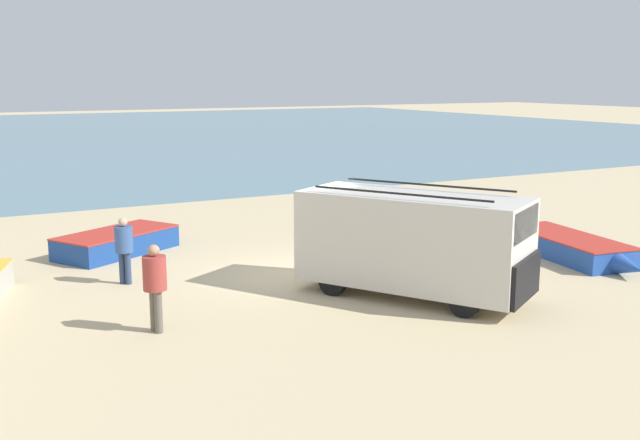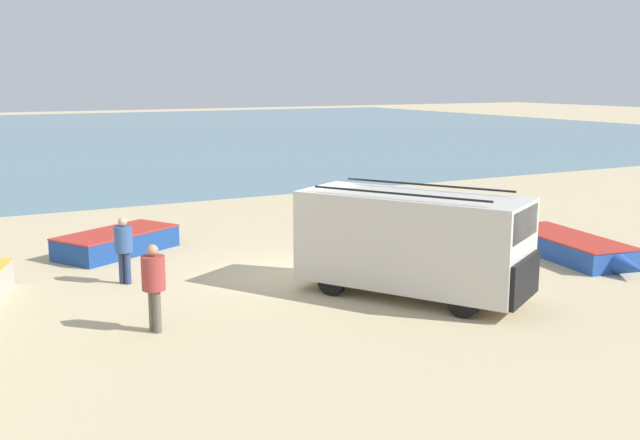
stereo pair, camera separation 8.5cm
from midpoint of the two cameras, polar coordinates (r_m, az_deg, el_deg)
name	(u,v)px [view 1 (the left image)]	position (r m, az deg, el deg)	size (l,w,h in m)	color
ground_plane	(291,274)	(19.14, -2.34, -4.13)	(200.00, 200.00, 0.00)	tan
sea_water	(23,136)	(69.28, -21.74, 5.97)	(120.00, 80.00, 0.01)	slate
parked_van	(414,240)	(17.07, 7.02, -1.56)	(4.34, 5.47, 2.50)	beige
fishing_rowboat_1	(380,232)	(22.98, 4.52, -0.93)	(2.45, 4.27, 0.54)	#ADA89E
fishing_rowboat_2	(120,242)	(22.13, -15.08, -1.60)	(4.17, 3.10, 0.64)	navy
fishing_rowboat_3	(395,200)	(28.66, 5.65, 1.54)	(4.14, 3.43, 0.69)	#ADA89E
fishing_rowboat_4	(571,247)	(21.85, 18.46, -1.99)	(2.14, 5.00, 0.60)	#234CA3
fisherman_0	(155,280)	(14.96, -12.63, -4.49)	(0.46, 0.46, 1.76)	#5B564C
fisherman_1	(124,245)	(18.62, -14.84, -1.82)	(0.43, 0.43, 1.63)	navy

